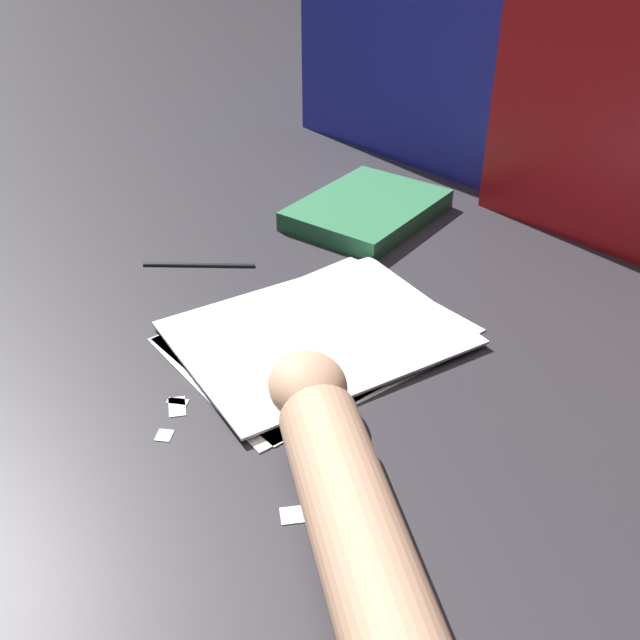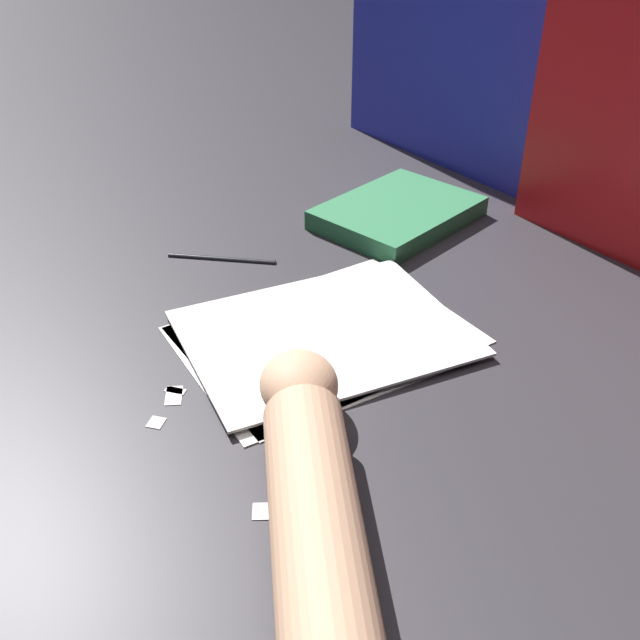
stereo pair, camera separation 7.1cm
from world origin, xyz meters
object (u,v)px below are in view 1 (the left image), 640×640
scissors (328,398)px  hand_forearm (342,488)px  paper_stack (317,335)px  book_closed (367,210)px

scissors → hand_forearm: size_ratio=0.55×
paper_stack → scissors: (0.09, -0.05, -0.00)m
book_closed → hand_forearm: size_ratio=0.75×
book_closed → scissors: bearing=-44.2°
paper_stack → hand_forearm: size_ratio=0.92×
paper_stack → scissors: bearing=-30.0°
book_closed → scissors: (0.29, -0.28, -0.01)m
paper_stack → hand_forearm: hand_forearm is taller
paper_stack → hand_forearm: (0.21, -0.13, 0.03)m
paper_stack → book_closed: book_closed is taller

